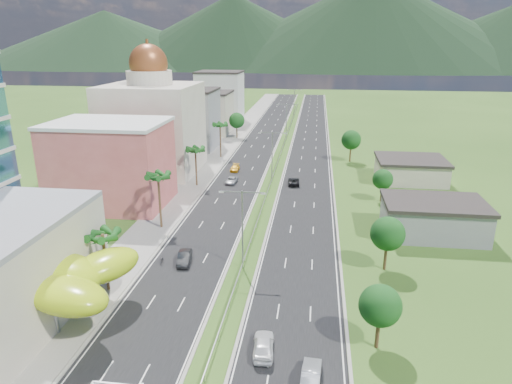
% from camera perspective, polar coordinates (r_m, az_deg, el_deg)
% --- Properties ---
extents(ground, '(500.00, 500.00, 0.00)m').
position_cam_1_polar(ground, '(54.29, -3.39, -14.27)').
color(ground, '#2D5119').
rests_on(ground, ground).
extents(road_left, '(11.00, 260.00, 0.04)m').
position_cam_1_polar(road_left, '(138.94, 0.53, 6.26)').
color(road_left, black).
rests_on(road_left, ground).
extents(road_right, '(11.00, 260.00, 0.04)m').
position_cam_1_polar(road_right, '(137.96, 6.75, 6.04)').
color(road_right, black).
rests_on(road_right, ground).
extents(sidewalk_left, '(7.00, 260.00, 0.12)m').
position_cam_1_polar(sidewalk_left, '(140.38, -3.35, 6.37)').
color(sidewalk_left, gray).
rests_on(sidewalk_left, ground).
extents(median_guardrail, '(0.10, 216.06, 0.76)m').
position_cam_1_polar(median_guardrail, '(120.61, 3.02, 4.64)').
color(median_guardrail, gray).
rests_on(median_guardrail, ground).
extents(streetlight_median_b, '(6.04, 0.25, 11.00)m').
position_cam_1_polar(streetlight_median_b, '(59.95, -1.72, -3.68)').
color(streetlight_median_b, gray).
rests_on(streetlight_median_b, ground).
extents(streetlight_median_c, '(6.04, 0.25, 11.00)m').
position_cam_1_polar(streetlight_median_c, '(97.87, 2.03, 5.09)').
color(streetlight_median_c, gray).
rests_on(streetlight_median_c, ground).
extents(streetlight_median_d, '(6.04, 0.25, 11.00)m').
position_cam_1_polar(streetlight_median_d, '(141.90, 3.83, 9.24)').
color(streetlight_median_d, gray).
rests_on(streetlight_median_d, ground).
extents(streetlight_median_e, '(6.04, 0.25, 11.00)m').
position_cam_1_polar(streetlight_median_e, '(186.40, 4.79, 11.41)').
color(streetlight_median_e, gray).
rests_on(streetlight_median_e, ground).
extents(lime_canopy, '(18.00, 15.00, 7.40)m').
position_cam_1_polar(lime_canopy, '(55.68, -25.28, -9.38)').
color(lime_canopy, '#A5C513').
rests_on(lime_canopy, ground).
extents(pink_shophouse, '(20.00, 15.00, 15.00)m').
position_cam_1_polar(pink_shophouse, '(88.02, -17.66, 3.20)').
color(pink_shophouse, '#BE534E').
rests_on(pink_shophouse, ground).
extents(domed_building, '(20.00, 20.00, 28.70)m').
position_cam_1_polar(domed_building, '(107.97, -12.79, 8.40)').
color(domed_building, '#C1B3A0').
rests_on(domed_building, ground).
extents(midrise_grey, '(16.00, 15.00, 16.00)m').
position_cam_1_polar(midrise_grey, '(131.65, -8.57, 8.91)').
color(midrise_grey, gray).
rests_on(midrise_grey, ground).
extents(midrise_beige, '(16.00, 15.00, 13.00)m').
position_cam_1_polar(midrise_beige, '(152.88, -6.28, 9.74)').
color(midrise_beige, '#BDB19B').
rests_on(midrise_beige, ground).
extents(midrise_white, '(16.00, 15.00, 18.00)m').
position_cam_1_polar(midrise_white, '(174.78, -4.51, 11.70)').
color(midrise_white, silver).
rests_on(midrise_white, ground).
extents(shed_near, '(15.00, 10.00, 5.00)m').
position_cam_1_polar(shed_near, '(77.13, 21.26, -3.23)').
color(shed_near, gray).
rests_on(shed_near, ground).
extents(shed_far, '(14.00, 12.00, 4.40)m').
position_cam_1_polar(shed_far, '(105.51, 18.73, 2.55)').
color(shed_far, '#BDB19B').
rests_on(shed_far, ground).
extents(palm_tree_b, '(3.60, 3.60, 8.10)m').
position_cam_1_polar(palm_tree_b, '(57.35, -18.60, -5.42)').
color(palm_tree_b, '#47301C').
rests_on(palm_tree_b, ground).
extents(palm_tree_c, '(3.60, 3.60, 9.60)m').
position_cam_1_polar(palm_tree_c, '(74.16, -12.14, 1.71)').
color(palm_tree_c, '#47301C').
rests_on(palm_tree_c, ground).
extents(palm_tree_d, '(3.60, 3.60, 8.60)m').
position_cam_1_polar(palm_tree_d, '(95.61, -7.58, 5.11)').
color(palm_tree_d, '#47301C').
rests_on(palm_tree_d, ground).
extents(palm_tree_e, '(3.60, 3.60, 9.40)m').
position_cam_1_polar(palm_tree_e, '(119.27, -4.51, 8.23)').
color(palm_tree_e, '#47301C').
rests_on(palm_tree_e, ground).
extents(leafy_tree_lfar, '(4.90, 4.90, 8.05)m').
position_cam_1_polar(leafy_tree_lfar, '(143.92, -2.42, 8.92)').
color(leafy_tree_lfar, '#47301C').
rests_on(leafy_tree_lfar, ground).
extents(leafy_tree_ra, '(4.20, 4.20, 6.90)m').
position_cam_1_polar(leafy_tree_ra, '(47.26, 15.26, -13.56)').
color(leafy_tree_ra, '#47301C').
rests_on(leafy_tree_ra, ground).
extents(leafy_tree_rb, '(4.55, 4.55, 7.47)m').
position_cam_1_polar(leafy_tree_rb, '(62.51, 16.13, -5.05)').
color(leafy_tree_rb, '#47301C').
rests_on(leafy_tree_rb, ground).
extents(leafy_tree_rc, '(3.85, 3.85, 6.33)m').
position_cam_1_polar(leafy_tree_rc, '(89.33, 15.56, 1.53)').
color(leafy_tree_rc, '#47301C').
rests_on(leafy_tree_rc, ground).
extents(leafy_tree_rd, '(4.90, 4.90, 8.05)m').
position_cam_1_polar(leafy_tree_rd, '(117.57, 11.81, 6.39)').
color(leafy_tree_rd, '#47301C').
rests_on(leafy_tree_rd, ground).
extents(mountain_ridge, '(860.00, 140.00, 90.00)m').
position_cam_1_polar(mountain_ridge, '(498.28, 13.85, 14.54)').
color(mountain_ridge, black).
rests_on(mountain_ridge, ground).
extents(car_dark_left, '(2.25, 4.84, 1.53)m').
position_cam_1_polar(car_dark_left, '(64.34, -8.94, -8.10)').
color(car_dark_left, black).
rests_on(car_dark_left, road_left).
extents(car_silver_mid_left, '(2.33, 4.68, 1.27)m').
position_cam_1_polar(car_silver_mid_left, '(98.33, -3.08, 1.47)').
color(car_silver_mid_left, '#9B9CA2').
rests_on(car_silver_mid_left, road_left).
extents(car_yellow_far_left, '(1.96, 4.59, 1.32)m').
position_cam_1_polar(car_yellow_far_left, '(107.75, -2.65, 3.01)').
color(car_yellow_far_left, '#F1AD1C').
rests_on(car_yellow_far_left, road_left).
extents(car_white_near_right, '(2.38, 5.12, 1.70)m').
position_cam_1_polar(car_white_near_right, '(47.21, 0.95, -18.58)').
color(car_white_near_right, white).
rests_on(car_white_near_right, road_right).
extents(car_silver_right, '(1.95, 4.83, 1.56)m').
position_cam_1_polar(car_silver_right, '(44.31, 6.90, -21.73)').
color(car_silver_right, '#AEB0B6').
rests_on(car_silver_right, road_right).
extents(car_dark_far_right, '(2.63, 5.17, 1.40)m').
position_cam_1_polar(car_dark_far_right, '(97.59, 4.75, 1.34)').
color(car_dark_far_right, black).
rests_on(car_dark_far_right, road_right).
extents(motorcycle, '(0.83, 1.88, 1.16)m').
position_cam_1_polar(motorcycle, '(64.87, -11.70, -8.23)').
color(motorcycle, black).
rests_on(motorcycle, road_left).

